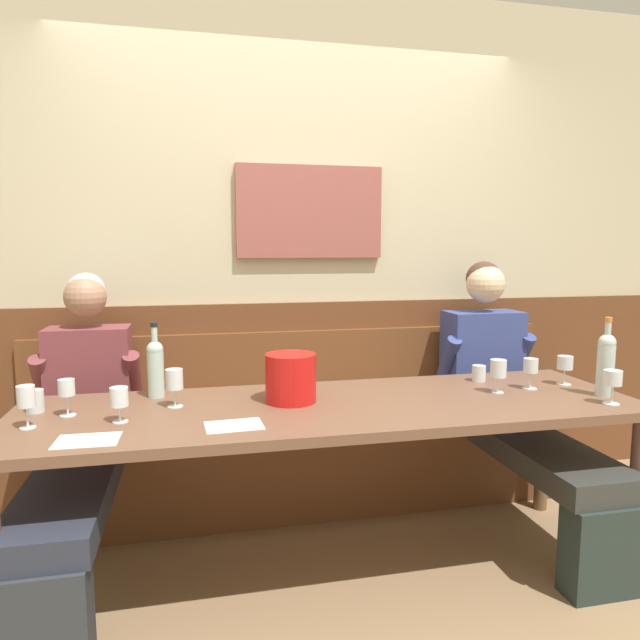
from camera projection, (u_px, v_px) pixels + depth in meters
name	position (u px, v px, depth m)	size (l,w,h in m)	color
ground_plane	(344.00, 596.00, 2.31)	(6.80, 6.80, 0.02)	#8C6D4C
room_wall_back	(296.00, 248.00, 3.18)	(6.80, 0.12, 2.80)	beige
wood_wainscot_panel	(298.00, 398.00, 3.24)	(6.80, 0.03, 1.10)	brown
wall_bench	(305.00, 456.00, 3.07)	(2.91, 0.42, 0.94)	brown
dining_table	(334.00, 420.00, 2.40)	(2.61, 0.80, 0.75)	brown
person_left_seat	(79.00, 428.00, 2.47)	(0.49, 1.21, 1.28)	#2B3036
person_right_seat	(511.00, 394.00, 2.93)	(0.53, 1.21, 1.33)	#24312E
ice_bucket	(291.00, 378.00, 2.41)	(0.22, 0.22, 0.21)	red
wine_bottle_green_tall	(606.00, 362.00, 2.49)	(0.07, 0.07, 0.35)	#B4C5C3
wine_bottle_amber_mid	(156.00, 366.00, 2.47)	(0.07, 0.07, 0.33)	#AECAC0
wine_glass_near_bucket	(498.00, 370.00, 2.55)	(0.07, 0.07, 0.15)	silver
wine_glass_by_bottle	(613.00, 380.00, 2.36)	(0.07, 0.07, 0.15)	silver
wine_glass_left_end	(565.00, 364.00, 2.70)	(0.07, 0.07, 0.14)	silver
wine_glass_mid_right	(174.00, 381.00, 2.32)	(0.07, 0.07, 0.16)	silver
wine_glass_center_front	(531.00, 368.00, 2.62)	(0.07, 0.07, 0.14)	silver
wine_glass_center_rear	(67.00, 389.00, 2.20)	(0.06, 0.06, 0.15)	silver
wine_glass_right_end	(119.00, 399.00, 2.12)	(0.07, 0.07, 0.13)	silver
wine_glass_mid_left	(26.00, 398.00, 2.05)	(0.06, 0.06, 0.16)	silver
water_tumbler_center	(479.00, 373.00, 2.78)	(0.07, 0.07, 0.08)	silver
water_tumbler_right	(35.00, 401.00, 2.25)	(0.07, 0.07, 0.09)	silver
tasting_sheet_left_guest	(234.00, 425.00, 2.09)	(0.21, 0.15, 0.00)	white
tasting_sheet_right_guest	(87.00, 440.00, 1.93)	(0.21, 0.15, 0.00)	white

